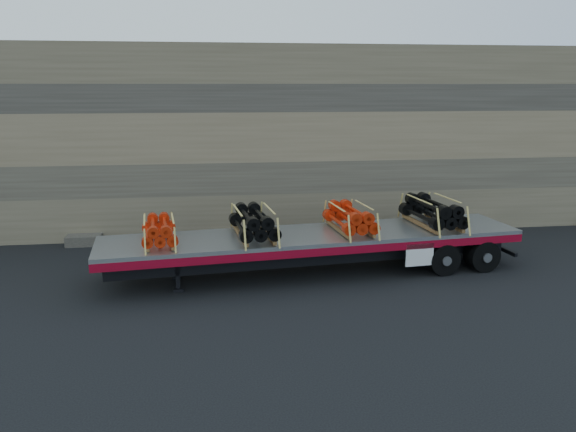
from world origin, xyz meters
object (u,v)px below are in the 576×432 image
(bundle_front, at_px, (159,231))
(bundle_midfront, at_px, (254,224))
(bundle_rear, at_px, (432,213))
(bundle_midrear, at_px, (350,219))
(trailer, at_px, (313,253))

(bundle_front, distance_m, bundle_midfront, 2.67)
(bundle_front, bearing_deg, bundle_rear, 0.00)
(bundle_midrear, bearing_deg, bundle_front, 180.00)
(trailer, height_order, bundle_rear, bundle_rear)
(trailer, xyz_separation_m, bundle_midrear, (1.14, 0.12, 1.00))
(bundle_rear, bearing_deg, bundle_midrear, -180.00)
(bundle_midrear, relative_size, bundle_rear, 0.90)
(bundle_midfront, bearing_deg, bundle_midrear, -0.00)
(bundle_midfront, bearing_deg, bundle_front, 180.00)
(trailer, height_order, bundle_midrear, bundle_midrear)
(trailer, distance_m, bundle_rear, 4.00)
(bundle_midfront, height_order, bundle_midrear, bundle_midfront)
(bundle_midfront, bearing_deg, bundle_rear, 0.00)
(trailer, bearing_deg, bundle_midrear, -0.00)
(bundle_midfront, height_order, bundle_rear, bundle_rear)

